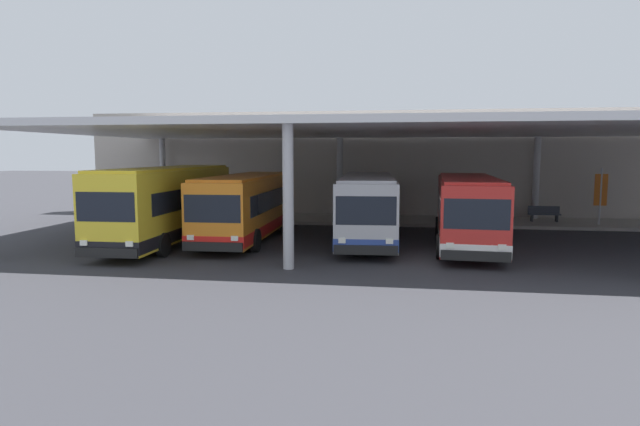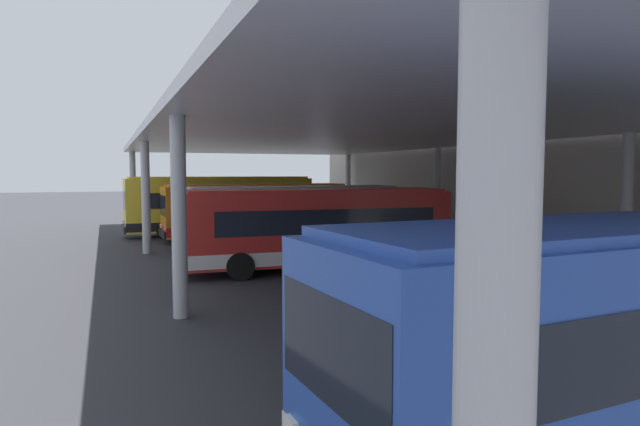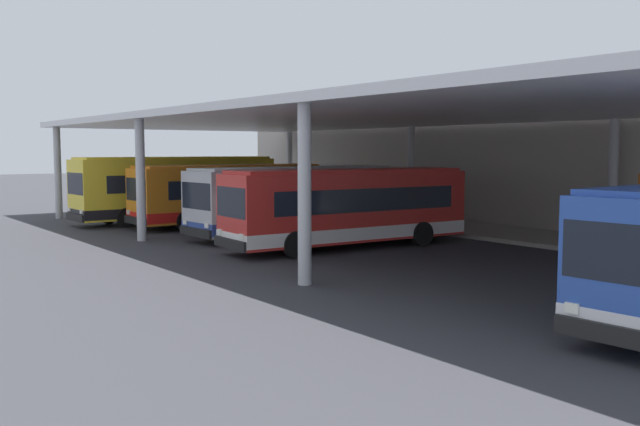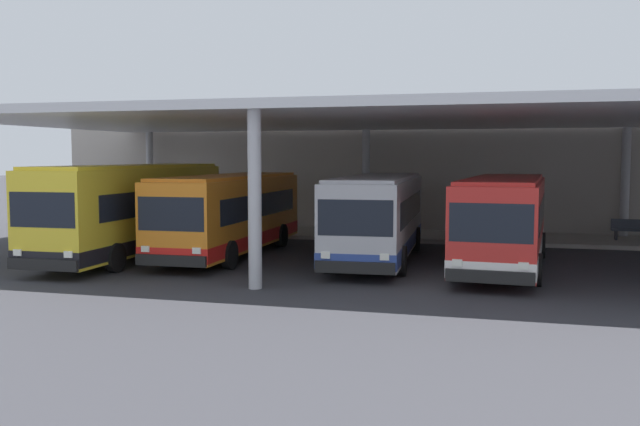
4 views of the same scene
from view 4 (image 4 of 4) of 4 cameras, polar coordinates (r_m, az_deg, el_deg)
ground_plane at (r=22.00m, az=12.39°, el=-5.66°), size 200.00×200.00×0.00m
platform_kerb at (r=33.61m, az=13.49°, el=-1.99°), size 42.00×4.50×0.18m
station_building_facade at (r=36.64m, az=13.77°, el=3.93°), size 48.00×1.60×7.04m
canopy_shelter at (r=27.18m, az=13.22°, el=7.51°), size 40.00×17.00×5.55m
bus_nearest_bay at (r=27.89m, az=-15.00°, el=0.26°), size 2.91×11.39×3.57m
bus_second_bay at (r=27.64m, az=-7.34°, el=-0.04°), size 2.90×10.59×3.17m
bus_middle_bay at (r=26.13m, az=4.73°, el=-0.29°), size 3.13×10.65×3.17m
bus_far_bay at (r=25.10m, az=14.79°, el=-0.63°), size 3.12×10.65×3.17m
bench_waiting at (r=33.99m, az=24.19°, el=-1.22°), size 1.80×0.45×0.92m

